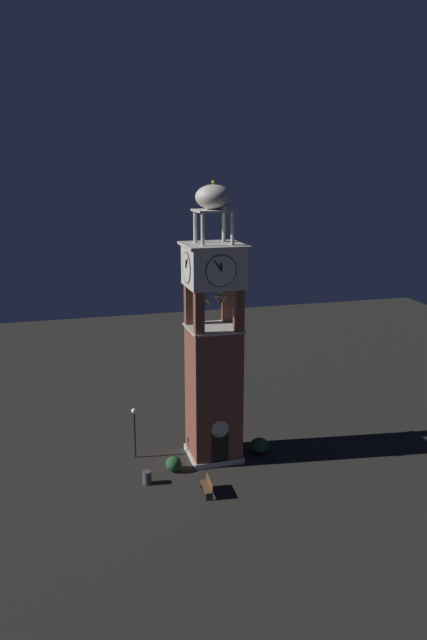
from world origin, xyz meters
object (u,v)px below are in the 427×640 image
trash_bin (147,478)px  park_bench (208,486)px  lamp_post (134,423)px  clock_tower (214,352)px

trash_bin → park_bench: bearing=-32.9°
park_bench → trash_bin: park_bench is taller
park_bench → lamp_post: (-3.33, 5.59, 1.91)m
clock_tower → lamp_post: bearing=166.8°
park_bench → lamp_post: 6.78m
trash_bin → lamp_post: bearing=92.7°
park_bench → lamp_post: lamp_post is taller
clock_tower → park_bench: size_ratio=10.82×
park_bench → lamp_post: size_ratio=0.48×
lamp_post → trash_bin: lamp_post is taller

